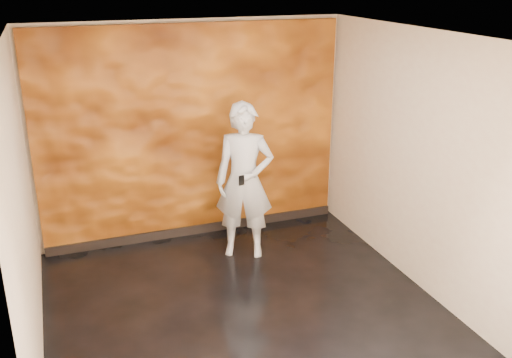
% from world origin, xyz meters
% --- Properties ---
extents(room, '(4.02, 4.02, 2.81)m').
position_xyz_m(room, '(0.00, 0.00, 1.40)').
color(room, black).
rests_on(room, ground).
extents(feature_wall, '(3.90, 0.06, 2.75)m').
position_xyz_m(feature_wall, '(0.00, 1.96, 1.38)').
color(feature_wall, orange).
rests_on(feature_wall, ground).
extents(baseboard, '(3.90, 0.04, 0.12)m').
position_xyz_m(baseboard, '(0.00, 1.92, 0.06)').
color(baseboard, black).
rests_on(baseboard, ground).
extents(man, '(0.82, 0.70, 1.92)m').
position_xyz_m(man, '(0.42, 1.18, 0.96)').
color(man, '#9DA2AC').
rests_on(man, ground).
extents(phone, '(0.07, 0.02, 0.12)m').
position_xyz_m(phone, '(0.29, 0.92, 1.07)').
color(phone, black).
rests_on(phone, man).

